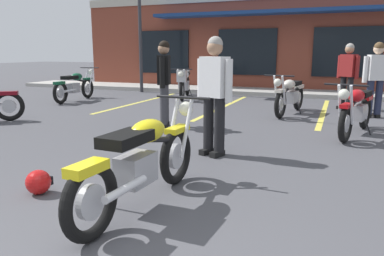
% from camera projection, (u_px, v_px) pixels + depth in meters
% --- Properties ---
extents(ground_plane, '(80.00, 80.00, 0.00)m').
position_uv_depth(ground_plane, '(216.00, 154.00, 5.49)').
color(ground_plane, '#47474C').
extents(sidewalk_kerb, '(22.00, 1.80, 0.14)m').
position_uv_depth(sidewalk_kerb, '(290.00, 93.00, 12.98)').
color(sidewalk_kerb, '#A8A59E').
rests_on(sidewalk_kerb, ground_plane).
extents(brick_storefront_building, '(17.41, 6.47, 3.62)m').
position_uv_depth(brick_storefront_building, '(303.00, 43.00, 15.93)').
color(brick_storefront_building, brown).
rests_on(brick_storefront_building, ground_plane).
extents(painted_stall_lines, '(7.82, 4.80, 0.01)m').
position_uv_depth(painted_stall_lines, '(271.00, 109.00, 9.71)').
color(painted_stall_lines, '#DBCC4C').
rests_on(painted_stall_lines, ground_plane).
extents(motorcycle_foreground_classic, '(0.66, 2.11, 0.98)m').
position_uv_depth(motorcycle_foreground_classic, '(142.00, 160.00, 3.54)').
color(motorcycle_foreground_classic, black).
rests_on(motorcycle_foreground_classic, ground_plane).
extents(motorcycle_blue_standard, '(0.93, 2.06, 0.98)m').
position_uv_depth(motorcycle_blue_standard, '(184.00, 82.00, 11.80)').
color(motorcycle_blue_standard, black).
rests_on(motorcycle_blue_standard, ground_plane).
extents(motorcycle_green_cafe_racer, '(0.75, 2.10, 0.98)m').
position_uv_depth(motorcycle_green_cafe_racer, '(290.00, 95.00, 8.87)').
color(motorcycle_green_cafe_racer, black).
rests_on(motorcycle_green_cafe_racer, ground_plane).
extents(motorcycle_orange_scrambler, '(0.67, 2.11, 0.98)m').
position_uv_depth(motorcycle_orange_scrambler, '(75.00, 86.00, 11.30)').
color(motorcycle_orange_scrambler, black).
rests_on(motorcycle_orange_scrambler, ground_plane).
extents(motorcycle_cream_vintage, '(0.85, 2.07, 0.98)m').
position_uv_depth(motorcycle_cream_vintage, '(356.00, 110.00, 6.60)').
color(motorcycle_cream_vintage, black).
rests_on(motorcycle_cream_vintage, ground_plane).
extents(person_in_black_shirt, '(0.55, 0.43, 1.68)m').
position_uv_depth(person_in_black_shirt, '(348.00, 72.00, 9.55)').
color(person_in_black_shirt, black).
rests_on(person_in_black_shirt, ground_plane).
extents(person_in_shorts_foreground, '(0.36, 0.60, 1.68)m').
position_uv_depth(person_in_shorts_foreground, '(164.00, 79.00, 7.29)').
color(person_in_shorts_foreground, black).
rests_on(person_in_shorts_foreground, ground_plane).
extents(person_by_back_row, '(0.60, 0.37, 1.68)m').
position_uv_depth(person_by_back_row, '(376.00, 75.00, 8.30)').
color(person_by_back_row, black).
rests_on(person_by_back_row, ground_plane).
extents(person_near_building, '(0.60, 0.37, 1.68)m').
position_uv_depth(person_near_building, '(214.00, 89.00, 5.24)').
color(person_near_building, black).
rests_on(person_near_building, ground_plane).
extents(helmet_on_pavement, '(0.26, 0.26, 0.26)m').
position_uv_depth(helmet_on_pavement, '(39.00, 182.00, 3.91)').
color(helmet_on_pavement, '#B71414').
rests_on(helmet_on_pavement, ground_plane).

